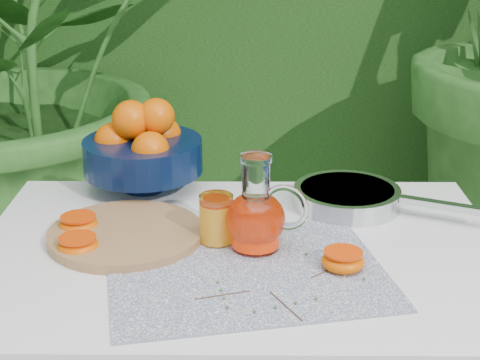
{
  "coord_description": "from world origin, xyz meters",
  "views": [
    {
      "loc": [
        0.14,
        -1.25,
        1.36
      ],
      "look_at": [
        0.13,
        0.02,
        0.88
      ],
      "focal_mm": 55.0,
      "sensor_mm": 36.0,
      "label": 1
    }
  ],
  "objects_px": {
    "juice_pitcher": "(257,217)",
    "saute_pan": "(348,196)",
    "white_table": "(240,286)",
    "fruit_bowl": "(142,148)",
    "cutting_board": "(126,234)"
  },
  "relations": [
    {
      "from": "juice_pitcher",
      "to": "saute_pan",
      "type": "xyz_separation_m",
      "value": [
        0.2,
        0.21,
        -0.04
      ]
    },
    {
      "from": "fruit_bowl",
      "to": "saute_pan",
      "type": "xyz_separation_m",
      "value": [
        0.45,
        -0.1,
        -0.07
      ]
    },
    {
      "from": "juice_pitcher",
      "to": "saute_pan",
      "type": "height_order",
      "value": "juice_pitcher"
    },
    {
      "from": "cutting_board",
      "to": "juice_pitcher",
      "type": "relative_size",
      "value": 1.64
    },
    {
      "from": "cutting_board",
      "to": "juice_pitcher",
      "type": "xyz_separation_m",
      "value": [
        0.25,
        -0.05,
        0.06
      ]
    },
    {
      "from": "white_table",
      "to": "fruit_bowl",
      "type": "xyz_separation_m",
      "value": [
        -0.22,
        0.31,
        0.18
      ]
    },
    {
      "from": "fruit_bowl",
      "to": "saute_pan",
      "type": "relative_size",
      "value": 0.84
    },
    {
      "from": "white_table",
      "to": "cutting_board",
      "type": "distance_m",
      "value": 0.24
    },
    {
      "from": "cutting_board",
      "to": "saute_pan",
      "type": "height_order",
      "value": "saute_pan"
    },
    {
      "from": "cutting_board",
      "to": "saute_pan",
      "type": "relative_size",
      "value": 0.73
    },
    {
      "from": "juice_pitcher",
      "to": "white_table",
      "type": "bearing_deg",
      "value": 168.08
    },
    {
      "from": "white_table",
      "to": "fruit_bowl",
      "type": "distance_m",
      "value": 0.42
    },
    {
      "from": "fruit_bowl",
      "to": "saute_pan",
      "type": "bearing_deg",
      "value": -12.84
    },
    {
      "from": "juice_pitcher",
      "to": "cutting_board",
      "type": "bearing_deg",
      "value": 169.89
    },
    {
      "from": "cutting_board",
      "to": "white_table",
      "type": "bearing_deg",
      "value": -9.86
    }
  ]
}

